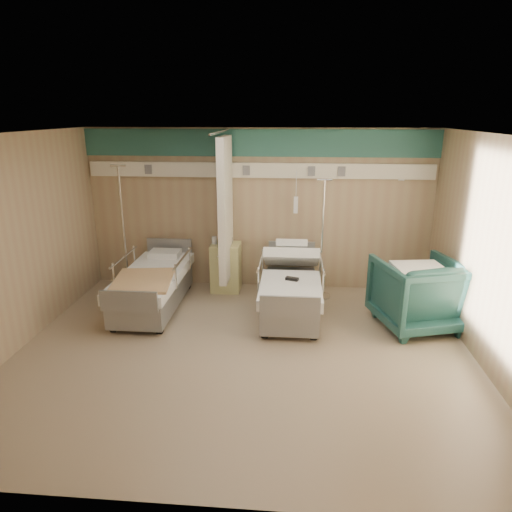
% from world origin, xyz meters
% --- Properties ---
extents(ground, '(6.00, 5.00, 0.00)m').
position_xyz_m(ground, '(0.00, 0.00, 0.00)').
color(ground, gray).
rests_on(ground, ground).
extents(room_walls, '(6.04, 5.04, 2.82)m').
position_xyz_m(room_walls, '(-0.03, 0.25, 1.86)').
color(room_walls, tan).
rests_on(room_walls, ground).
extents(bed_right, '(1.00, 2.16, 0.63)m').
position_xyz_m(bed_right, '(0.60, 1.30, 0.32)').
color(bed_right, white).
rests_on(bed_right, ground).
extents(bed_left, '(1.00, 2.16, 0.63)m').
position_xyz_m(bed_left, '(-1.60, 1.30, 0.32)').
color(bed_left, white).
rests_on(bed_left, ground).
extents(bedside_cabinet, '(0.50, 0.48, 0.85)m').
position_xyz_m(bedside_cabinet, '(-0.55, 2.20, 0.42)').
color(bedside_cabinet, '#CDCA80').
rests_on(bedside_cabinet, ground).
extents(visitor_armchair, '(1.38, 1.41, 1.04)m').
position_xyz_m(visitor_armchair, '(2.45, 0.98, 0.52)').
color(visitor_armchair, '#1E4B46').
rests_on(visitor_armchair, ground).
extents(waffle_blanket, '(0.77, 0.70, 0.08)m').
position_xyz_m(waffle_blanket, '(2.44, 0.99, 1.08)').
color(waffle_blanket, white).
rests_on(waffle_blanket, visitor_armchair).
extents(iv_stand_right, '(0.36, 0.36, 2.03)m').
position_xyz_m(iv_stand_right, '(1.10, 2.00, 0.41)').
color(iv_stand_right, silver).
rests_on(iv_stand_right, ground).
extents(iv_stand_left, '(0.40, 0.40, 2.22)m').
position_xyz_m(iv_stand_left, '(-2.30, 2.06, 0.45)').
color(iv_stand_left, silver).
rests_on(iv_stand_left, ground).
extents(call_remote, '(0.21, 0.14, 0.04)m').
position_xyz_m(call_remote, '(0.62, 1.09, 0.65)').
color(call_remote, black).
rests_on(call_remote, bed_right).
extents(tan_blanket, '(0.97, 1.15, 0.04)m').
position_xyz_m(tan_blanket, '(-1.60, 0.84, 0.65)').
color(tan_blanket, tan).
rests_on(tan_blanket, bed_left).
extents(toiletry_bag, '(0.23, 0.17, 0.11)m').
position_xyz_m(toiletry_bag, '(-0.55, 2.21, 0.91)').
color(toiletry_bag, black).
rests_on(toiletry_bag, bedside_cabinet).
extents(white_cup, '(0.10, 0.10, 0.13)m').
position_xyz_m(white_cup, '(-0.74, 2.20, 0.91)').
color(white_cup, white).
rests_on(white_cup, bedside_cabinet).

